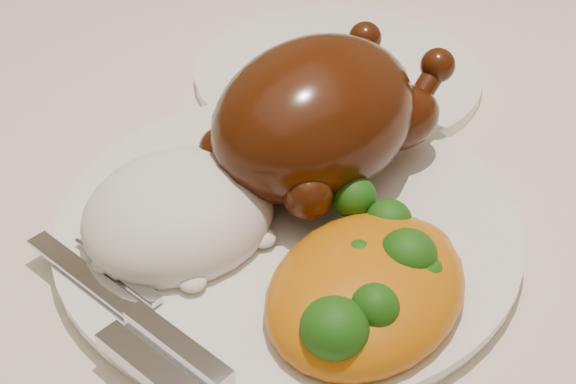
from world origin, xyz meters
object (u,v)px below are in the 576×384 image
dining_table (37,379)px  side_plate (337,73)px  roast_chicken (320,114)px  dinner_plate (288,225)px

dining_table → side_plate: 0.32m
dining_table → roast_chicken: 0.26m
dinner_plate → side_plate: bearing=45.3°
dining_table → side_plate: (0.30, 0.07, 0.11)m
dining_table → dinner_plate: dinner_plate is taller
dining_table → roast_chicken: bearing=-10.0°
dinner_plate → roast_chicken: 0.07m
side_plate → roast_chicken: bearing=-130.8°
dining_table → side_plate: side_plate is taller
dining_table → side_plate: size_ratio=6.96×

